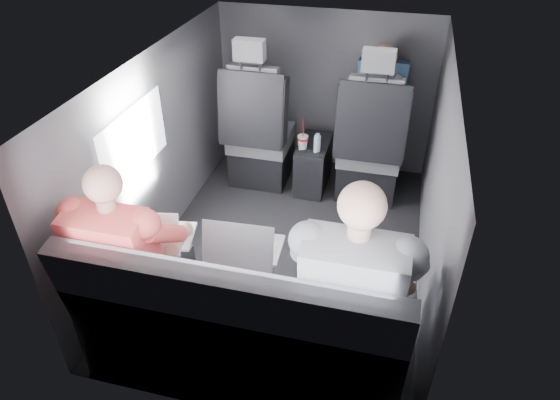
% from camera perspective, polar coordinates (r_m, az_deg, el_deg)
% --- Properties ---
extents(floor, '(2.60, 2.60, 0.00)m').
position_cam_1_polar(floor, '(3.56, 0.97, -5.67)').
color(floor, black).
rests_on(floor, ground).
extents(ceiling, '(2.60, 2.60, 0.00)m').
position_cam_1_polar(ceiling, '(2.89, 1.23, 15.32)').
color(ceiling, '#B2B2AD').
rests_on(ceiling, panel_back).
extents(panel_left, '(0.02, 2.60, 1.35)m').
position_cam_1_polar(panel_left, '(3.46, -13.65, 5.47)').
color(panel_left, '#56565B').
rests_on(panel_left, floor).
extents(panel_right, '(0.02, 2.60, 1.35)m').
position_cam_1_polar(panel_right, '(3.13, 17.36, 1.49)').
color(panel_right, '#56565B').
rests_on(panel_right, floor).
extents(panel_front, '(1.80, 0.02, 1.35)m').
position_cam_1_polar(panel_front, '(4.32, 5.13, 12.24)').
color(panel_front, '#56565B').
rests_on(panel_front, floor).
extents(panel_back, '(1.80, 0.02, 1.35)m').
position_cam_1_polar(panel_back, '(2.20, -6.93, -13.29)').
color(panel_back, '#56565B').
rests_on(panel_back, floor).
extents(side_window, '(0.02, 0.75, 0.42)m').
position_cam_1_polar(side_window, '(3.12, -16.24, 6.42)').
color(side_window, white).
rests_on(side_window, panel_left).
extents(seatbelt, '(0.35, 0.11, 0.59)m').
position_cam_1_polar(seatbelt, '(3.65, 10.56, 9.66)').
color(seatbelt, black).
rests_on(seatbelt, front_seat_right).
extents(front_seat_left, '(0.52, 0.58, 1.26)m').
position_cam_1_polar(front_seat_left, '(4.12, -2.40, 6.98)').
color(front_seat_left, black).
rests_on(front_seat_left, floor).
extents(front_seat_right, '(0.52, 0.58, 1.26)m').
position_cam_1_polar(front_seat_right, '(3.98, 10.20, 5.42)').
color(front_seat_right, black).
rests_on(front_seat_right, floor).
extents(center_console, '(0.24, 0.48, 0.41)m').
position_cam_1_polar(center_console, '(4.16, 3.80, 4.07)').
color(center_console, black).
rests_on(center_console, floor).
extents(rear_bench, '(1.60, 0.57, 0.92)m').
position_cam_1_polar(rear_bench, '(2.62, -4.53, -15.01)').
color(rear_bench, '#5E5E63').
rests_on(rear_bench, floor).
extents(soda_cup, '(0.08, 0.08, 0.26)m').
position_cam_1_polar(soda_cup, '(3.93, 2.61, 6.66)').
color(soda_cup, white).
rests_on(soda_cup, center_console).
extents(water_bottle, '(0.05, 0.05, 0.16)m').
position_cam_1_polar(water_bottle, '(3.90, 4.27, 6.45)').
color(water_bottle, '#A1C0DA').
rests_on(water_bottle, center_console).
extents(laptop_white, '(0.37, 0.36, 0.25)m').
position_cam_1_polar(laptop_white, '(2.75, -13.79, -3.89)').
color(laptop_white, white).
rests_on(laptop_white, passenger_rear_left).
extents(laptop_silver, '(0.37, 0.34, 0.26)m').
position_cam_1_polar(laptop_silver, '(2.60, -4.11, -5.34)').
color(laptop_silver, '#A8A8AD').
rests_on(laptop_silver, rear_bench).
extents(laptop_black, '(0.42, 0.45, 0.25)m').
position_cam_1_polar(laptop_black, '(2.50, 9.15, -7.73)').
color(laptop_black, black).
rests_on(laptop_black, passenger_rear_right).
extents(passenger_rear_left, '(0.49, 0.61, 1.21)m').
position_cam_1_polar(passenger_rear_left, '(2.66, -16.45, -6.14)').
color(passenger_rear_left, '#34353A').
rests_on(passenger_rear_left, rear_bench).
extents(passenger_rear_right, '(0.55, 0.66, 1.29)m').
position_cam_1_polar(passenger_rear_right, '(2.35, 8.43, -10.11)').
color(passenger_rear_right, navy).
rests_on(passenger_rear_right, rear_bench).
extents(passenger_front_right, '(0.38, 0.38, 0.74)m').
position_cam_1_polar(passenger_front_right, '(4.07, 11.34, 11.31)').
color(passenger_front_right, navy).
rests_on(passenger_front_right, front_seat_right).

